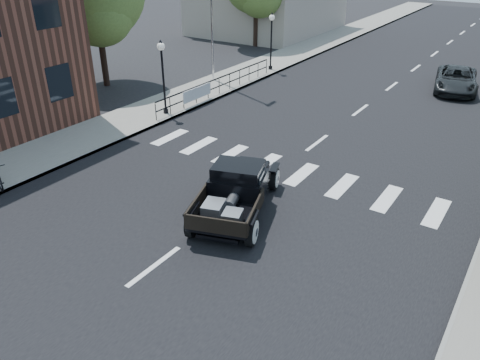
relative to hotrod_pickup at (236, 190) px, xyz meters
The scene contains 12 objects.
ground 1.00m from the hotrod_pickup, 115.36° to the right, with size 120.00×120.00×0.00m, color black.
road 14.48m from the hotrod_pickup, 91.01° to the left, with size 14.00×80.00×0.02m, color black.
road_markings 9.50m from the hotrod_pickup, 91.55° to the left, with size 12.00×60.00×0.06m, color silver, non-canonical shape.
sidewalk_left 16.92m from the hotrod_pickup, 121.19° to the left, with size 3.00×80.00×0.15m, color gray.
low_building_left 31.46m from the hotrod_pickup, 119.05° to the left, with size 10.00×12.00×5.00m, color #A69A8B.
railing 12.11m from the hotrod_pickup, 128.61° to the left, with size 0.08×10.00×1.00m, color black, non-canonical shape.
banner 10.57m from the hotrod_pickup, 135.06° to the left, with size 0.04×2.20×0.60m, color silver, non-canonical shape.
lamp_post_b 9.63m from the hotrod_pickup, 145.20° to the left, with size 0.36×0.36×3.48m, color black, non-canonical shape.
lamp_post_c 17.38m from the hotrod_pickup, 116.94° to the left, with size 0.36×0.36×3.48m, color black, non-canonical shape.
big_tree_near 16.40m from the hotrod_pickup, 152.38° to the left, with size 5.40×5.40×7.93m, color #4B662C, non-canonical shape.
hotrod_pickup is the anchor object (origin of this frame).
second_car 17.81m from the hotrod_pickup, 80.51° to the left, with size 2.13×4.62×1.28m, color black.
Camera 1 is at (7.43, -9.99, 7.86)m, focal length 35.00 mm.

